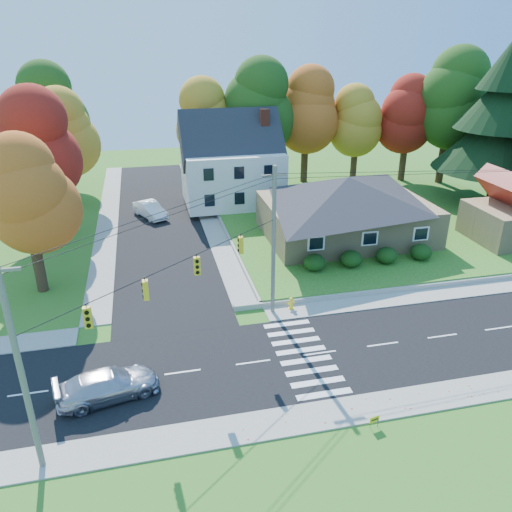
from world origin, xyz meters
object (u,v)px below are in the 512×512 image
(silver_sedan, at_px, (108,385))
(ranch_house, at_px, (346,206))
(white_car, at_px, (150,210))
(fire_hydrant, at_px, (291,304))

(silver_sedan, bearing_deg, ranch_house, -61.40)
(white_car, xyz_separation_m, fire_hydrant, (8.58, -21.05, -0.38))
(silver_sedan, bearing_deg, white_car, -18.68)
(ranch_house, xyz_separation_m, silver_sedan, (-19.85, -17.19, -2.50))
(silver_sedan, relative_size, white_car, 1.08)
(ranch_house, height_order, fire_hydrant, ranch_house)
(ranch_house, xyz_separation_m, fire_hydrant, (-8.19, -10.74, -2.83))
(white_car, relative_size, fire_hydrant, 5.33)
(ranch_house, bearing_deg, silver_sedan, -139.10)
(ranch_house, relative_size, white_car, 3.03)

